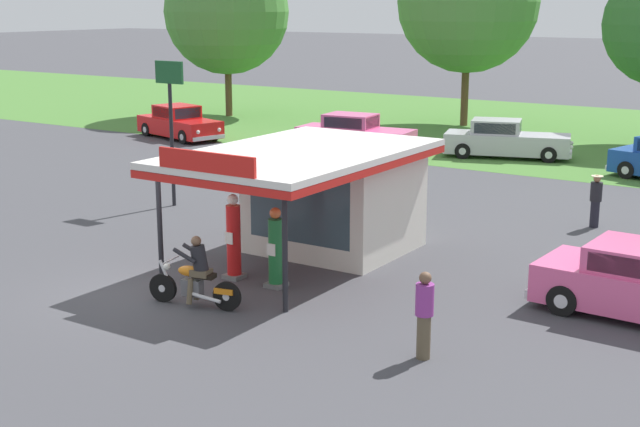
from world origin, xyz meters
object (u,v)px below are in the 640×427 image
(gas_pump_offside, at_px, (276,251))
(motorcycle_with_rider, at_px, (196,277))
(parked_car_back_row_far_right, at_px, (179,124))
(bystander_standing_back_lot, at_px, (424,313))
(parked_car_second_row_spare, at_px, (354,135))
(bystander_leaning_by_kiosk, at_px, (596,200))
(gas_pump_nearside, at_px, (234,240))
(parked_car_back_row_centre, at_px, (505,141))
(roadside_pole_sign, at_px, (170,108))

(gas_pump_offside, xyz_separation_m, motorcycle_with_rider, (-0.65, -2.04, -0.20))
(parked_car_back_row_far_right, xyz_separation_m, bystander_standing_back_lot, (22.12, -18.03, 0.17))
(parked_car_second_row_spare, distance_m, bystander_leaning_by_kiosk, 15.02)
(gas_pump_nearside, height_order, parked_car_back_row_centre, gas_pump_nearside)
(parked_car_back_row_centre, distance_m, bystander_standing_back_lot, 22.53)
(motorcycle_with_rider, height_order, parked_car_back_row_centre, parked_car_back_row_centre)
(motorcycle_with_rider, bearing_deg, gas_pump_offside, 72.26)
(motorcycle_with_rider, height_order, bystander_standing_back_lot, bystander_standing_back_lot)
(parked_car_back_row_far_right, height_order, bystander_leaning_by_kiosk, parked_car_back_row_far_right)
(parked_car_second_row_spare, bearing_deg, parked_car_back_row_centre, 19.00)
(gas_pump_offside, relative_size, parked_car_back_row_far_right, 0.35)
(bystander_standing_back_lot, bearing_deg, bystander_leaning_by_kiosk, 91.10)
(parked_car_back_row_far_right, bearing_deg, gas_pump_offside, -42.81)
(bystander_standing_back_lot, bearing_deg, roadside_pole_sign, 150.75)
(bystander_standing_back_lot, bearing_deg, parked_car_back_row_centre, 107.85)
(gas_pump_offside, height_order, bystander_leaning_by_kiosk, gas_pump_offside)
(parked_car_back_row_centre, relative_size, bystander_standing_back_lot, 3.35)
(parked_car_back_row_far_right, bearing_deg, roadside_pole_sign, -48.82)
(parked_car_back_row_centre, bearing_deg, bystander_leaning_by_kiosk, -56.02)
(bystander_leaning_by_kiosk, bearing_deg, gas_pump_offside, -115.26)
(gas_pump_nearside, height_order, parked_car_second_row_spare, gas_pump_nearside)
(parked_car_back_row_centre, xyz_separation_m, bystander_standing_back_lot, (6.91, -21.45, 0.16))
(parked_car_back_row_centre, height_order, bystander_leaning_by_kiosk, parked_car_back_row_centre)
(roadside_pole_sign, bearing_deg, bystander_standing_back_lot, -29.25)
(parked_car_back_row_centre, bearing_deg, gas_pump_offside, -83.69)
(parked_car_back_row_centre, height_order, bystander_standing_back_lot, bystander_standing_back_lot)
(bystander_leaning_by_kiosk, bearing_deg, parked_car_second_row_spare, 148.69)
(roadside_pole_sign, bearing_deg, parked_car_second_row_spare, 92.81)
(motorcycle_with_rider, xyz_separation_m, parked_car_back_row_far_right, (-16.72, 18.13, 0.06))
(motorcycle_with_rider, relative_size, bystander_leaning_by_kiosk, 1.41)
(gas_pump_offside, xyz_separation_m, bystander_standing_back_lot, (4.75, -1.94, 0.02))
(gas_pump_nearside, distance_m, gas_pump_offside, 1.23)
(gas_pump_offside, xyz_separation_m, bystander_leaning_by_kiosk, (4.53, 9.59, -0.03))
(gas_pump_nearside, distance_m, parked_car_second_row_spare, 18.78)
(parked_car_back_row_far_right, bearing_deg, parked_car_back_row_centre, 12.65)
(parked_car_second_row_spare, distance_m, parked_car_back_row_centre, 6.50)
(gas_pump_offside, relative_size, roadside_pole_sign, 0.41)
(gas_pump_nearside, distance_m, bystander_standing_back_lot, 6.28)
(gas_pump_nearside, height_order, motorcycle_with_rider, gas_pump_nearside)
(gas_pump_offside, distance_m, motorcycle_with_rider, 2.15)
(parked_car_second_row_spare, bearing_deg, roadside_pole_sign, -87.19)
(gas_pump_nearside, height_order, bystander_standing_back_lot, gas_pump_nearside)
(parked_car_second_row_spare, distance_m, parked_car_back_row_far_right, 9.17)
(bystander_leaning_by_kiosk, height_order, roadside_pole_sign, roadside_pole_sign)
(parked_car_back_row_centre, bearing_deg, roadside_pole_sign, -110.93)
(bystander_leaning_by_kiosk, bearing_deg, parked_car_back_row_far_right, 163.46)
(motorcycle_with_rider, xyz_separation_m, bystander_leaning_by_kiosk, (5.18, 11.63, 0.17))
(gas_pump_offside, xyz_separation_m, roadside_pole_sign, (-7.70, 5.03, 2.31))
(parked_car_back_row_far_right, height_order, bystander_standing_back_lot, bystander_standing_back_lot)
(bystander_standing_back_lot, bearing_deg, parked_car_second_row_spare, 124.02)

